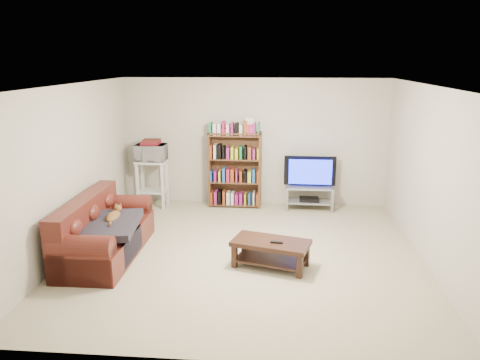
# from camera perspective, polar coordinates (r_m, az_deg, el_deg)

# --- Properties ---
(floor) EXTENTS (5.00, 5.00, 0.00)m
(floor) POSITION_cam_1_polar(r_m,az_deg,el_deg) (6.87, 0.56, -8.96)
(floor) COLOR #BDB18C
(floor) RESTS_ON ground
(ceiling) EXTENTS (5.00, 5.00, 0.00)m
(ceiling) POSITION_cam_1_polar(r_m,az_deg,el_deg) (6.30, 0.61, 11.45)
(ceiling) COLOR white
(ceiling) RESTS_ON ground
(wall_back) EXTENTS (5.00, 0.00, 5.00)m
(wall_back) POSITION_cam_1_polar(r_m,az_deg,el_deg) (8.93, 1.78, 4.63)
(wall_back) COLOR beige
(wall_back) RESTS_ON ground
(wall_front) EXTENTS (5.00, 0.00, 5.00)m
(wall_front) POSITION_cam_1_polar(r_m,az_deg,el_deg) (4.11, -2.03, -7.55)
(wall_front) COLOR beige
(wall_front) RESTS_ON ground
(wall_left) EXTENTS (0.00, 5.00, 5.00)m
(wall_left) POSITION_cam_1_polar(r_m,az_deg,el_deg) (7.11, -19.94, 1.16)
(wall_left) COLOR beige
(wall_left) RESTS_ON ground
(wall_right) EXTENTS (0.00, 5.00, 5.00)m
(wall_right) POSITION_cam_1_polar(r_m,az_deg,el_deg) (6.78, 22.16, 0.31)
(wall_right) COLOR beige
(wall_right) RESTS_ON ground
(sofa) EXTENTS (0.88, 1.99, 0.85)m
(sofa) POSITION_cam_1_polar(r_m,az_deg,el_deg) (7.00, -16.56, -6.46)
(sofa) COLOR #501C14
(sofa) RESTS_ON floor
(blanket) EXTENTS (0.85, 1.06, 0.18)m
(blanket) POSITION_cam_1_polar(r_m,az_deg,el_deg) (6.75, -15.68, -5.33)
(blanket) COLOR #26222B
(blanket) RESTS_ON sofa
(cat) EXTENTS (0.22, 0.54, 0.16)m
(cat) POSITION_cam_1_polar(r_m,az_deg,el_deg) (6.89, -15.21, -4.36)
(cat) COLOR brown
(cat) RESTS_ON sofa
(coffee_table) EXTENTS (1.12, 0.77, 0.37)m
(coffee_table) POSITION_cam_1_polar(r_m,az_deg,el_deg) (6.39, 3.78, -8.35)
(coffee_table) COLOR black
(coffee_table) RESTS_ON floor
(remote) EXTENTS (0.17, 0.07, 0.02)m
(remote) POSITION_cam_1_polar(r_m,az_deg,el_deg) (6.28, 4.49, -7.57)
(remote) COLOR black
(remote) RESTS_ON coffee_table
(tv_stand) EXTENTS (0.90, 0.41, 0.44)m
(tv_stand) POSITION_cam_1_polar(r_m,az_deg,el_deg) (8.81, 8.44, -1.64)
(tv_stand) COLOR #999EA3
(tv_stand) RESTS_ON floor
(television) EXTENTS (0.96, 0.14, 0.55)m
(television) POSITION_cam_1_polar(r_m,az_deg,el_deg) (8.70, 8.54, 0.99)
(television) COLOR black
(television) RESTS_ON tv_stand
(dvd_player) EXTENTS (0.36, 0.25, 0.06)m
(dvd_player) POSITION_cam_1_polar(r_m,az_deg,el_deg) (8.84, 8.41, -2.35)
(dvd_player) COLOR black
(dvd_player) RESTS_ON tv_stand
(bookshelf) EXTENTS (0.99, 0.32, 1.43)m
(bookshelf) POSITION_cam_1_polar(r_m,az_deg,el_deg) (8.79, -0.63, 1.38)
(bookshelf) COLOR #4E301B
(bookshelf) RESTS_ON floor
(shelf_clutter) EXTENTS (0.73, 0.22, 0.28)m
(shelf_clutter) POSITION_cam_1_polar(r_m,az_deg,el_deg) (8.65, 0.01, 6.52)
(shelf_clutter) COLOR silver
(shelf_clutter) RESTS_ON bookshelf
(microwave_stand) EXTENTS (0.57, 0.42, 0.90)m
(microwave_stand) POSITION_cam_1_polar(r_m,az_deg,el_deg) (8.98, -10.65, 0.34)
(microwave_stand) COLOR silver
(microwave_stand) RESTS_ON floor
(microwave) EXTENTS (0.56, 0.38, 0.31)m
(microwave) POSITION_cam_1_polar(r_m,az_deg,el_deg) (8.87, -10.79, 3.32)
(microwave) COLOR silver
(microwave) RESTS_ON microwave_stand
(game_boxes) EXTENTS (0.33, 0.29, 0.05)m
(game_boxes) POSITION_cam_1_polar(r_m,az_deg,el_deg) (8.84, -10.85, 4.44)
(game_boxes) COLOR maroon
(game_boxes) RESTS_ON microwave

